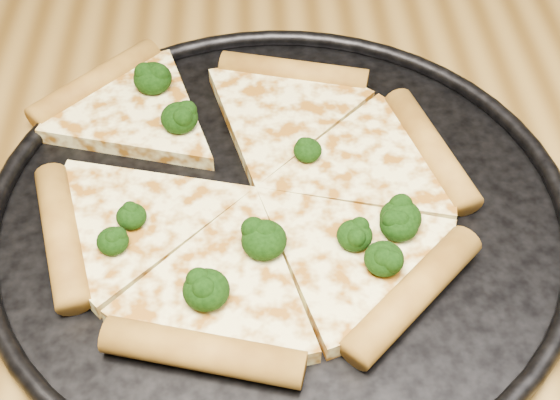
{
  "coord_description": "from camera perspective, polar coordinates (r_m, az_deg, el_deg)",
  "views": [
    {
      "loc": [
        -0.07,
        -0.35,
        1.15
      ],
      "look_at": [
        -0.06,
        0.01,
        0.77
      ],
      "focal_mm": 49.94,
      "sensor_mm": 36.0,
      "label": 1
    }
  ],
  "objects": [
    {
      "name": "dining_table",
      "position": [
        0.61,
        5.32,
        -7.6
      ],
      "size": [
        1.2,
        0.9,
        0.75
      ],
      "color": "brown",
      "rests_on": "ground"
    },
    {
      "name": "pizza_pan",
      "position": [
        0.54,
        -0.0,
        -0.59
      ],
      "size": [
        0.41,
        0.41,
        0.02
      ],
      "color": "black",
      "rests_on": "dining_table"
    },
    {
      "name": "pizza",
      "position": [
        0.54,
        -2.32,
        1.13
      ],
      "size": [
        0.33,
        0.33,
        0.02
      ],
      "rotation": [
        0.0,
        0.0,
        -0.25
      ],
      "color": "#FFF19C",
      "rests_on": "pizza_pan"
    },
    {
      "name": "broccoli_florets",
      "position": [
        0.52,
        -1.5,
        0.32
      ],
      "size": [
        0.21,
        0.23,
        0.02
      ],
      "color": "black",
      "rests_on": "pizza"
    }
  ]
}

